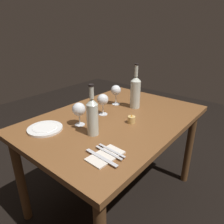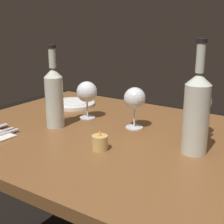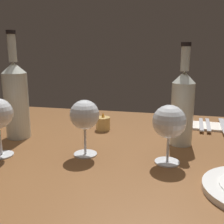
{
  "view_description": "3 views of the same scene",
  "coord_description": "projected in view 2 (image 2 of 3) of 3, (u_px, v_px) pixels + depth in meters",
  "views": [
    {
      "loc": [
        1.07,
        0.85,
        1.36
      ],
      "look_at": [
        0.08,
        0.04,
        0.82
      ],
      "focal_mm": 33.31,
      "sensor_mm": 36.0,
      "label": 1
    },
    {
      "loc": [
        -0.56,
        0.92,
        1.15
      ],
      "look_at": [
        0.06,
        -0.02,
        0.82
      ],
      "focal_mm": 51.48,
      "sensor_mm": 36.0,
      "label": 2
    },
    {
      "loc": [
        0.25,
        -0.8,
        1.04
      ],
      "look_at": [
        0.08,
        -0.04,
        0.85
      ],
      "focal_mm": 44.01,
      "sensor_mm": 36.0,
      "label": 3
    }
  ],
  "objects": [
    {
      "name": "wine_bottle_second",
      "position": [
        54.0,
        96.0,
        1.21
      ],
      "size": [
        0.07,
        0.07,
        0.31
      ],
      "color": "silver",
      "rests_on": "dining_table"
    },
    {
      "name": "wine_glass_left",
      "position": [
        200.0,
        103.0,
        1.13
      ],
      "size": [
        0.08,
        0.08,
        0.16
      ],
      "color": "white",
      "rests_on": "dining_table"
    },
    {
      "name": "dining_table",
      "position": [
        123.0,
        159.0,
        1.17
      ],
      "size": [
        1.3,
        0.9,
        0.74
      ],
      "color": "brown",
      "rests_on": "ground"
    },
    {
      "name": "wine_bottle",
      "position": [
        197.0,
        111.0,
        0.97
      ],
      "size": [
        0.08,
        0.08,
        0.35
      ],
      "color": "silver",
      "rests_on": "dining_table"
    },
    {
      "name": "votive_candle",
      "position": [
        101.0,
        143.0,
        1.02
      ],
      "size": [
        0.05,
        0.05,
        0.07
      ],
      "color": "#DBB266",
      "rests_on": "dining_table"
    },
    {
      "name": "wine_glass_centre",
      "position": [
        87.0,
        93.0,
        1.33
      ],
      "size": [
        0.09,
        0.09,
        0.16
      ],
      "color": "white",
      "rests_on": "dining_table"
    },
    {
      "name": "wine_glass_right",
      "position": [
        135.0,
        99.0,
        1.2
      ],
      "size": [
        0.08,
        0.08,
        0.16
      ],
      "color": "white",
      "rests_on": "dining_table"
    },
    {
      "name": "dinner_plate",
      "position": [
        72.0,
        104.0,
        1.55
      ],
      "size": [
        0.22,
        0.22,
        0.02
      ],
      "color": "white",
      "rests_on": "dining_table"
    }
  ]
}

